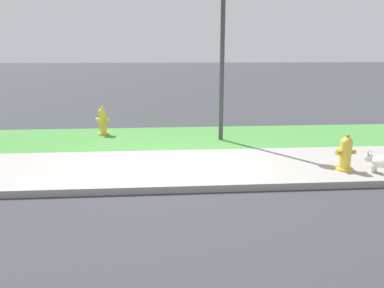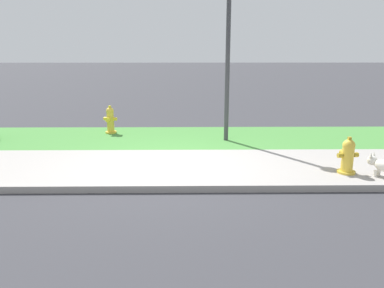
% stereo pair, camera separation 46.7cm
% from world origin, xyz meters
% --- Properties ---
extents(ground_plane, '(120.00, 120.00, 0.00)m').
position_xyz_m(ground_plane, '(0.00, 0.00, 0.00)').
color(ground_plane, '#38383D').
extents(sidewalk_pavement, '(18.00, 2.47, 0.01)m').
position_xyz_m(sidewalk_pavement, '(0.00, 0.00, 0.01)').
color(sidewalk_pavement, '#9E9993').
rests_on(sidewalk_pavement, ground).
extents(grass_verge, '(18.00, 2.61, 0.01)m').
position_xyz_m(grass_verge, '(0.00, 2.54, 0.00)').
color(grass_verge, '#47893D').
rests_on(grass_verge, ground).
extents(street_curb, '(18.00, 0.16, 0.12)m').
position_xyz_m(street_curb, '(0.00, -1.31, 0.06)').
color(street_curb, '#9E9993').
rests_on(street_curb, ground).
extents(fire_hydrant_mid_block, '(0.40, 0.38, 0.69)m').
position_xyz_m(fire_hydrant_mid_block, '(3.31, -0.44, 0.33)').
color(fire_hydrant_mid_block, gold).
rests_on(fire_hydrant_mid_block, ground).
extents(fire_hydrant_by_grass_verge, '(0.38, 0.35, 0.76)m').
position_xyz_m(fire_hydrant_by_grass_verge, '(-1.74, 3.06, 0.37)').
color(fire_hydrant_by_grass_verge, gold).
rests_on(fire_hydrant_by_grass_verge, ground).
extents(small_white_dog, '(0.42, 0.50, 0.43)m').
position_xyz_m(small_white_dog, '(3.84, -0.69, 0.24)').
color(small_white_dog, silver).
rests_on(small_white_dog, ground).
extents(street_lamp, '(0.32, 0.32, 4.11)m').
position_xyz_m(street_lamp, '(1.34, 2.20, 2.76)').
color(street_lamp, '#3D3D42').
rests_on(street_lamp, ground).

